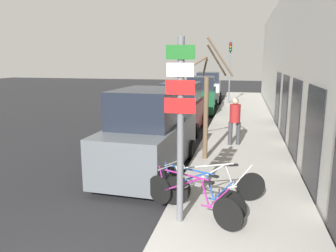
# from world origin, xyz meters

# --- Properties ---
(ground_plane) EXTENTS (80.00, 80.00, 0.00)m
(ground_plane) POSITION_xyz_m (0.00, 11.20, 0.00)
(ground_plane) COLOR black
(sidewalk_curb) EXTENTS (3.20, 32.00, 0.15)m
(sidewalk_curb) POSITION_xyz_m (2.60, 14.00, 0.07)
(sidewalk_curb) COLOR #9E9B93
(sidewalk_curb) RESTS_ON ground
(building_facade) EXTENTS (0.23, 32.00, 6.50)m
(building_facade) POSITION_xyz_m (4.35, 13.90, 3.22)
(building_facade) COLOR silver
(building_facade) RESTS_ON ground
(signpost) EXTENTS (0.59, 0.15, 3.58)m
(signpost) POSITION_xyz_m (1.40, 2.95, 2.10)
(signpost) COLOR #595B60
(signpost) RESTS_ON sidewalk_curb
(bicycle_0) EXTENTS (2.13, 1.20, 0.91)m
(bicycle_0) POSITION_xyz_m (1.58, 3.19, 0.54)
(bicycle_0) COLOR black
(bicycle_0) RESTS_ON sidewalk_curb
(bicycle_1) EXTENTS (2.14, 1.14, 0.89)m
(bicycle_1) POSITION_xyz_m (1.64, 3.57, 0.53)
(bicycle_1) COLOR black
(bicycle_1) RESTS_ON sidewalk_curb
(bicycle_2) EXTENTS (2.26, 0.88, 0.92)m
(bicycle_2) POSITION_xyz_m (1.99, 3.94, 0.54)
(bicycle_2) COLOR black
(bicycle_2) RESTS_ON sidewalk_curb
(parked_car_0) EXTENTS (2.24, 4.79, 2.50)m
(parked_car_0) POSITION_xyz_m (-0.12, 6.07, 1.12)
(parked_car_0) COLOR #51565B
(parked_car_0) RESTS_ON ground
(parked_car_1) EXTENTS (1.99, 4.27, 2.29)m
(parked_car_1) POSITION_xyz_m (-0.25, 11.92, 1.04)
(parked_car_1) COLOR maroon
(parked_car_1) RESTS_ON ground
(parked_car_2) EXTENTS (2.20, 4.49, 2.28)m
(parked_car_2) POSITION_xyz_m (-0.06, 17.73, 1.05)
(parked_car_2) COLOR #144728
(parked_car_2) RESTS_ON ground
(parked_car_3) EXTENTS (2.25, 4.84, 2.33)m
(parked_car_3) POSITION_xyz_m (-0.21, 23.31, 1.07)
(parked_car_3) COLOR #B2B7BC
(parked_car_3) RESTS_ON ground
(pedestrian_near) EXTENTS (0.45, 0.39, 1.77)m
(pedestrian_near) POSITION_xyz_m (2.27, 9.32, 1.17)
(pedestrian_near) COLOR #333338
(pedestrian_near) RESTS_ON sidewalk_curb
(street_tree) EXTENTS (1.82, 1.40, 3.85)m
(street_tree) POSITION_xyz_m (1.42, 7.33, 1.89)
(street_tree) COLOR brown
(street_tree) RESTS_ON sidewalk_curb
(traffic_light) EXTENTS (0.20, 0.30, 4.50)m
(traffic_light) POSITION_xyz_m (1.52, 21.43, 3.03)
(traffic_light) COLOR #595B60
(traffic_light) RESTS_ON sidewalk_curb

